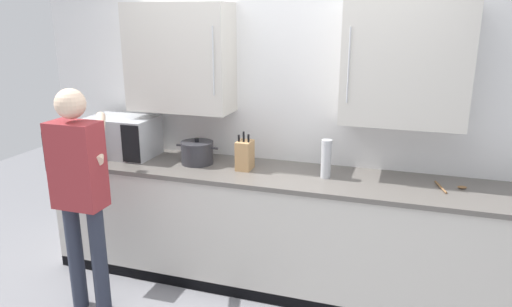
{
  "coord_description": "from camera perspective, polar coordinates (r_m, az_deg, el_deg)",
  "views": [
    {
      "loc": [
        0.9,
        -2.45,
        2.05
      ],
      "look_at": [
        -0.15,
        0.75,
        1.08
      ],
      "focal_mm": 33.17,
      "sensor_mm": 36.0,
      "label": 1
    }
  ],
  "objects": [
    {
      "name": "knife_block",
      "position": [
        3.6,
        -1.37,
        -0.18
      ],
      "size": [
        0.11,
        0.15,
        0.3
      ],
      "color": "tan",
      "rests_on": "counter_unit"
    },
    {
      "name": "counter_unit",
      "position": [
        3.73,
        2.45,
        -9.13
      ],
      "size": [
        3.66,
        0.66,
        0.93
      ],
      "color": "beige",
      "rests_on": "ground_plane"
    },
    {
      "name": "microwave_oven",
      "position": [
        4.11,
        -16.27,
        1.98
      ],
      "size": [
        0.57,
        0.78,
        0.33
      ],
      "color": "#B7BABF",
      "rests_on": "counter_unit"
    },
    {
      "name": "person_figure",
      "position": [
        3.43,
        -20.53,
        -3.45
      ],
      "size": [
        0.44,
        0.6,
        1.61
      ],
      "color": "#282D3D",
      "rests_on": "ground_plane"
    },
    {
      "name": "wooden_spoon",
      "position": [
        3.49,
        22.51,
        -3.76
      ],
      "size": [
        0.21,
        0.22,
        0.02
      ],
      "color": "brown",
      "rests_on": "counter_unit"
    },
    {
      "name": "back_wall_tiled",
      "position": [
        3.73,
        3.94,
        6.08
      ],
      "size": [
        4.34,
        0.44,
        2.53
      ],
      "color": "white",
      "rests_on": "ground_plane"
    },
    {
      "name": "thermos_flask",
      "position": [
        3.44,
        8.46,
        -0.62
      ],
      "size": [
        0.08,
        0.08,
        0.28
      ],
      "color": "#B7BABF",
      "rests_on": "counter_unit"
    },
    {
      "name": "stock_pot",
      "position": [
        3.78,
        -7.11,
        0.12
      ],
      "size": [
        0.36,
        0.26,
        0.21
      ],
      "color": "#2D2D33",
      "rests_on": "counter_unit"
    }
  ]
}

